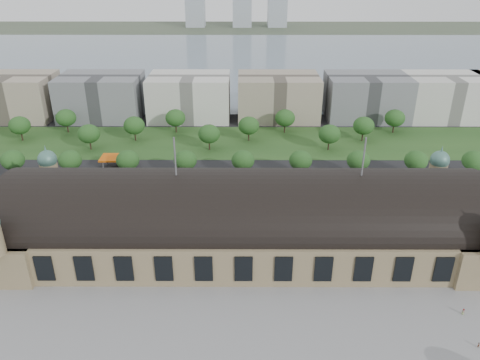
{
  "coord_description": "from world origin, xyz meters",
  "views": [
    {
      "loc": [
        -0.62,
        -125.42,
        84.61
      ],
      "look_at": [
        -1.12,
        20.59,
        14.0
      ],
      "focal_mm": 35.0,
      "sensor_mm": 36.0,
      "label": 1
    }
  ],
  "objects_px": {
    "bus_west": "(215,196)",
    "parked_car_5": "(193,212)",
    "traffic_car_5": "(302,187)",
    "petrol_station": "(122,158)",
    "traffic_car_4": "(224,192)",
    "parked_car_6": "(172,208)",
    "traffic_car_3": "(163,180)",
    "parked_car_1": "(40,212)",
    "traffic_car_2": "(106,199)",
    "pedestrian_0": "(463,312)",
    "parked_car_3": "(98,211)",
    "bus_east": "(267,202)",
    "pedestrian_1": "(479,345)",
    "parked_car_4": "(160,213)",
    "bus_mid": "(236,202)",
    "parked_car_2": "(87,209)",
    "parked_car_0": "(46,212)"
  },
  "relations": [
    {
      "from": "bus_west",
      "to": "parked_car_5",
      "type": "bearing_deg",
      "value": 146.34
    },
    {
      "from": "traffic_car_5",
      "to": "parked_car_5",
      "type": "distance_m",
      "value": 46.58
    },
    {
      "from": "petrol_station",
      "to": "parked_car_5",
      "type": "bearing_deg",
      "value": -50.97
    },
    {
      "from": "traffic_car_4",
      "to": "parked_car_6",
      "type": "xyz_separation_m",
      "value": [
        -18.62,
        -13.11,
        0.05
      ]
    },
    {
      "from": "traffic_car_3",
      "to": "parked_car_1",
      "type": "relative_size",
      "value": 0.93
    },
    {
      "from": "traffic_car_2",
      "to": "pedestrian_0",
      "type": "relative_size",
      "value": 2.88
    },
    {
      "from": "traffic_car_3",
      "to": "parked_car_5",
      "type": "distance_m",
      "value": 31.35
    },
    {
      "from": "traffic_car_4",
      "to": "parked_car_5",
      "type": "xyz_separation_m",
      "value": [
        -10.67,
        -16.38,
        0.05
      ]
    },
    {
      "from": "traffic_car_2",
      "to": "parked_car_3",
      "type": "bearing_deg",
      "value": -10.17
    },
    {
      "from": "petrol_station",
      "to": "bus_east",
      "type": "relative_size",
      "value": 1.16
    },
    {
      "from": "parked_car_5",
      "to": "petrol_station",
      "type": "bearing_deg",
      "value": -178.01
    },
    {
      "from": "traffic_car_5",
      "to": "bus_east",
      "type": "relative_size",
      "value": 0.32
    },
    {
      "from": "traffic_car_2",
      "to": "pedestrian_1",
      "type": "xyz_separation_m",
      "value": [
        107.9,
        -73.34,
        0.06
      ]
    },
    {
      "from": "parked_car_1",
      "to": "parked_car_4",
      "type": "relative_size",
      "value": 1.19
    },
    {
      "from": "traffic_car_5",
      "to": "bus_mid",
      "type": "distance_m",
      "value": 30.3
    },
    {
      "from": "traffic_car_5",
      "to": "parked_car_5",
      "type": "bearing_deg",
      "value": 121.67
    },
    {
      "from": "traffic_car_3",
      "to": "pedestrian_0",
      "type": "height_order",
      "value": "pedestrian_0"
    },
    {
      "from": "bus_east",
      "to": "pedestrian_0",
      "type": "relative_size",
      "value": 6.61
    },
    {
      "from": "parked_car_5",
      "to": "pedestrian_1",
      "type": "height_order",
      "value": "parked_car_5"
    },
    {
      "from": "traffic_car_2",
      "to": "pedestrian_0",
      "type": "xyz_separation_m",
      "value": [
        109.1,
        -61.91,
        0.18
      ]
    },
    {
      "from": "traffic_car_3",
      "to": "petrol_station",
      "type": "bearing_deg",
      "value": 49.2
    },
    {
      "from": "parked_car_2",
      "to": "parked_car_3",
      "type": "height_order",
      "value": "parked_car_2"
    },
    {
      "from": "parked_car_0",
      "to": "pedestrian_1",
      "type": "height_order",
      "value": "parked_car_0"
    },
    {
      "from": "traffic_car_3",
      "to": "parked_car_3",
      "type": "bearing_deg",
      "value": 142.05
    },
    {
      "from": "parked_car_0",
      "to": "parked_car_4",
      "type": "relative_size",
      "value": 1.16
    },
    {
      "from": "bus_mid",
      "to": "traffic_car_5",
      "type": "bearing_deg",
      "value": -64.13
    },
    {
      "from": "bus_west",
      "to": "bus_east",
      "type": "relative_size",
      "value": 1.13
    },
    {
      "from": "traffic_car_5",
      "to": "bus_mid",
      "type": "relative_size",
      "value": 0.29
    },
    {
      "from": "bus_mid",
      "to": "traffic_car_2",
      "type": "bearing_deg",
      "value": 81.62
    },
    {
      "from": "traffic_car_5",
      "to": "parked_car_3",
      "type": "distance_m",
      "value": 78.88
    },
    {
      "from": "parked_car_0",
      "to": "traffic_car_5",
      "type": "bearing_deg",
      "value": 80.87
    },
    {
      "from": "traffic_car_2",
      "to": "bus_west",
      "type": "distance_m",
      "value": 41.4
    },
    {
      "from": "traffic_car_4",
      "to": "parked_car_2",
      "type": "distance_m",
      "value": 51.67
    },
    {
      "from": "parked_car_2",
      "to": "pedestrian_1",
      "type": "height_order",
      "value": "parked_car_2"
    },
    {
      "from": "parked_car_0",
      "to": "bus_east",
      "type": "distance_m",
      "value": 80.05
    },
    {
      "from": "bus_west",
      "to": "pedestrian_0",
      "type": "relative_size",
      "value": 7.45
    },
    {
      "from": "parked_car_2",
      "to": "parked_car_4",
      "type": "distance_m",
      "value": 27.15
    },
    {
      "from": "bus_mid",
      "to": "traffic_car_3",
      "type": "bearing_deg",
      "value": 51.03
    },
    {
      "from": "traffic_car_2",
      "to": "bus_west",
      "type": "bearing_deg",
      "value": 85.02
    },
    {
      "from": "parked_car_2",
      "to": "parked_car_4",
      "type": "bearing_deg",
      "value": 51.24
    },
    {
      "from": "traffic_car_5",
      "to": "parked_car_4",
      "type": "relative_size",
      "value": 0.94
    },
    {
      "from": "petrol_station",
      "to": "traffic_car_3",
      "type": "height_order",
      "value": "petrol_station"
    },
    {
      "from": "parked_car_3",
      "to": "petrol_station",
      "type": "bearing_deg",
      "value": 152.35
    },
    {
      "from": "parked_car_6",
      "to": "bus_mid",
      "type": "xyz_separation_m",
      "value": [
        23.23,
        2.73,
        1.09
      ]
    },
    {
      "from": "parked_car_6",
      "to": "traffic_car_3",
      "type": "bearing_deg",
      "value": 162.15
    },
    {
      "from": "traffic_car_5",
      "to": "pedestrian_1",
      "type": "relative_size",
      "value": 2.48
    },
    {
      "from": "parked_car_0",
      "to": "parked_car_1",
      "type": "xyz_separation_m",
      "value": [
        -2.52,
        0.51,
        -0.11
      ]
    },
    {
      "from": "petrol_station",
      "to": "parked_car_4",
      "type": "distance_m",
      "value": 50.36
    },
    {
      "from": "traffic_car_3",
      "to": "bus_east",
      "type": "relative_size",
      "value": 0.38
    },
    {
      "from": "bus_mid",
      "to": "pedestrian_1",
      "type": "distance_m",
      "value": 90.78
    }
  ]
}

